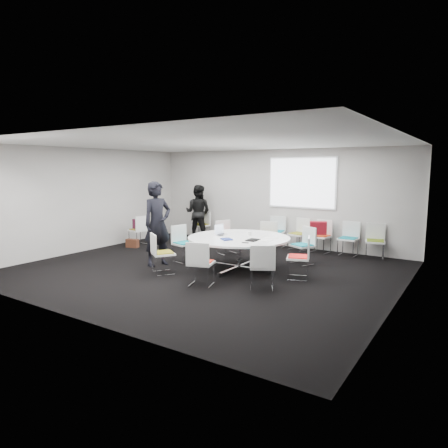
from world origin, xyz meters
The scene contains 31 objects.
room_shell centered at (0.09, 0.00, 1.40)m, with size 8.08×7.08×2.88m.
conference_table centered at (0.57, 0.44, 0.55)m, with size 2.28×2.28×0.73m.
projection_screen centered at (0.80, 3.46, 1.85)m, with size 1.90×0.03×1.35m, color white.
chair_ring_a centered at (2.02, 0.40, 0.28)m, with size 0.58×0.59×0.88m.
chair_ring_b centered at (1.61, 1.64, 0.28)m, with size 0.61×0.61×0.88m.
chair_ring_c centered at (0.51, 1.96, 0.28)m, with size 0.56×0.55×0.88m.
chair_ring_d centered at (-0.51, 1.64, 0.28)m, with size 0.59×0.60×0.88m.
chair_ring_e centered at (-0.91, 0.31, 0.28)m, with size 0.54×0.55×0.88m.
chair_ring_f centered at (-0.58, -0.82, 0.28)m, with size 0.63×0.63×0.88m.
chair_ring_g centered at (0.63, -1.09, 0.28)m, with size 0.57×0.57×0.88m.
chair_ring_h centered at (1.75, -0.67, 0.28)m, with size 0.62×0.62×0.88m.
chair_back_a centered at (0.19, 3.16, 0.28)m, with size 0.53×0.52×0.88m.
chair_back_b centered at (0.89, 3.13, 0.28)m, with size 0.57×0.56×0.88m.
chair_back_c centered at (1.52, 3.13, 0.28)m, with size 0.52×0.51×0.88m.
chair_back_d centered at (2.25, 3.15, 0.28)m, with size 0.48×0.47×0.88m.
chair_back_e centered at (2.92, 3.16, 0.28)m, with size 0.55×0.54×0.88m.
chair_spare_left centered at (-3.36, 1.25, 0.28)m, with size 0.52×0.53×0.88m.
chair_person_back centered at (-2.44, 3.12, 0.28)m, with size 0.60×0.59×0.88m.
person_main centered at (-1.19, -0.29, 0.98)m, with size 0.71×0.47×1.96m, color black.
person_back centered at (-2.45, 2.95, 0.87)m, with size 0.84×0.66×1.74m, color black.
laptop centered at (0.12, 0.48, 0.74)m, with size 0.34×0.22×0.03m, color #333338.
laptop_lid centered at (0.03, 0.46, 0.86)m, with size 0.30×0.02×0.22m, color silver.
notebook_black centered at (1.04, 0.24, 0.74)m, with size 0.22×0.30×0.02m, color black.
tablet_folio centered at (0.53, 0.00, 0.74)m, with size 0.26×0.20×0.03m, color navy.
papers_right centered at (1.23, 0.70, 0.73)m, with size 0.30×0.21×0.00m, color white.
papers_front centered at (1.24, 0.38, 0.73)m, with size 0.30×0.21×0.00m, color white.
cup centered at (0.67, 0.75, 0.78)m, with size 0.08×0.08×0.09m, color white.
phone centered at (1.05, -0.10, 0.73)m, with size 0.14×0.07×0.01m, color black.
maroon_bag centered at (-3.38, 1.25, 0.62)m, with size 0.40×0.14×0.28m, color #4E142C.
brown_bag centered at (-3.25, 0.88, 0.12)m, with size 0.36×0.16×0.24m, color #4B2618.
red_jacket centered at (1.52, 2.91, 0.70)m, with size 0.44×0.10×0.35m, color maroon.
Camera 1 is at (5.10, -7.12, 2.26)m, focal length 32.00 mm.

